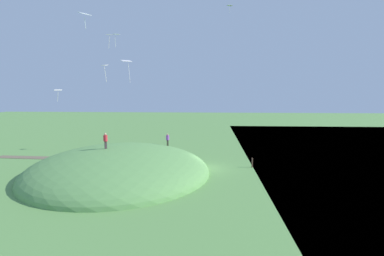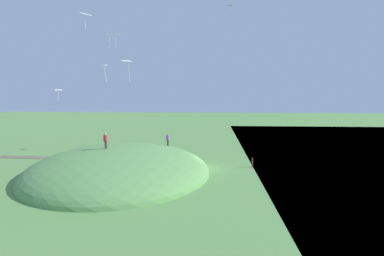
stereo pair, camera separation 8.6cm
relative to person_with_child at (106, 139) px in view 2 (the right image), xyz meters
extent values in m
plane|color=#5B8E47|center=(-11.21, -2.73, -3.90)|extent=(160.00, 160.00, 0.00)
ellipsoid|color=#5E954E|center=(-1.33, -0.33, -3.90)|extent=(20.27, 21.85, 5.66)
cube|color=brown|center=(11.28, -6.78, -3.88)|extent=(12.86, 2.12, 0.04)
cube|color=#3F3034|center=(0.00, 0.00, -0.68)|extent=(0.28, 0.24, 0.84)
cylinder|color=red|center=(0.00, 0.00, 0.08)|extent=(0.61, 0.61, 0.67)
sphere|color=tan|center=(0.00, 0.00, 0.54)|extent=(0.25, 0.25, 0.25)
cube|color=#37362A|center=(-6.10, -5.74, -1.46)|extent=(0.24, 0.17, 0.76)
cylinder|color=purple|center=(-6.10, -5.74, -0.78)|extent=(0.48, 0.48, 0.60)
sphere|color=tan|center=(-6.10, -5.74, -0.36)|extent=(0.23, 0.23, 0.23)
cube|color=white|center=(-0.57, 0.98, 7.89)|extent=(0.75, 0.68, 0.12)
cylinder|color=white|center=(-0.69, 1.22, 6.94)|extent=(0.24, 0.08, 1.59)
cube|color=white|center=(-0.82, -0.11, 11.13)|extent=(0.79, 0.69, 0.09)
cylinder|color=white|center=(-0.80, -0.02, 10.33)|extent=(0.22, 0.17, 1.25)
cube|color=white|center=(-14.21, -12.52, 17.10)|extent=(0.90, 0.80, 0.04)
cylinder|color=white|center=(-14.20, -12.43, 16.50)|extent=(0.13, 0.13, 0.84)
cube|color=white|center=(-4.52, 7.09, 7.79)|extent=(0.99, 0.94, 0.16)
cylinder|color=white|center=(-4.68, 6.95, 6.80)|extent=(0.16, 0.08, 1.56)
cube|color=white|center=(0.80, 2.23, 12.72)|extent=(1.24, 1.35, 0.28)
cylinder|color=white|center=(0.90, 1.93, 11.87)|extent=(0.11, 0.08, 1.14)
cube|color=silver|center=(6.02, -1.94, 5.32)|extent=(0.97, 0.82, 0.15)
cylinder|color=silver|center=(5.95, -1.66, 4.57)|extent=(0.18, 0.05, 1.10)
cube|color=white|center=(2.24, -12.65, 13.34)|extent=(1.12, 1.08, 0.09)
cylinder|color=white|center=(2.37, -12.51, 12.25)|extent=(0.08, 0.11, 1.72)
cylinder|color=brown|center=(-16.59, -3.41, -3.33)|extent=(0.14, 0.14, 1.16)
camera|label=1|loc=(-11.27, 31.95, 5.61)|focal=28.06mm
camera|label=2|loc=(-11.35, 31.95, 5.61)|focal=28.06mm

